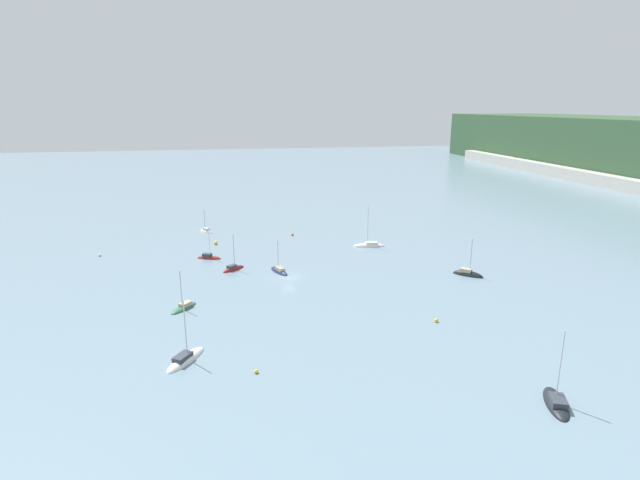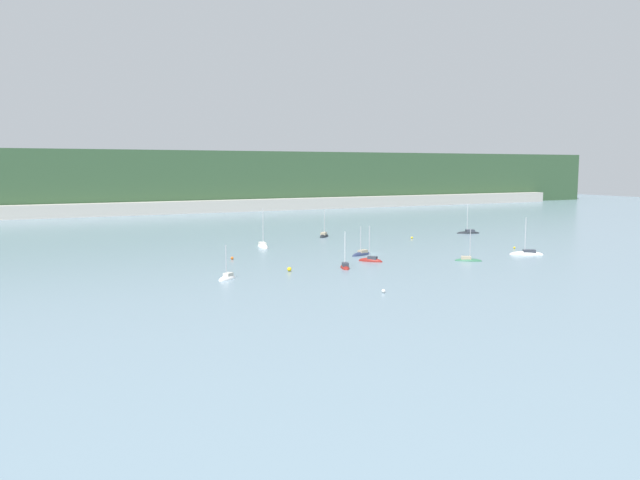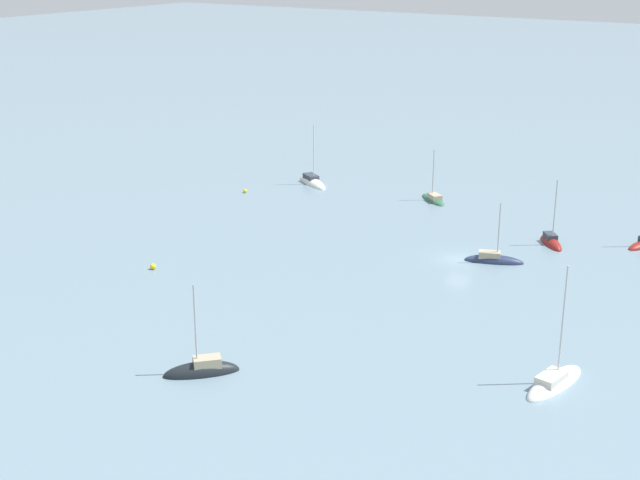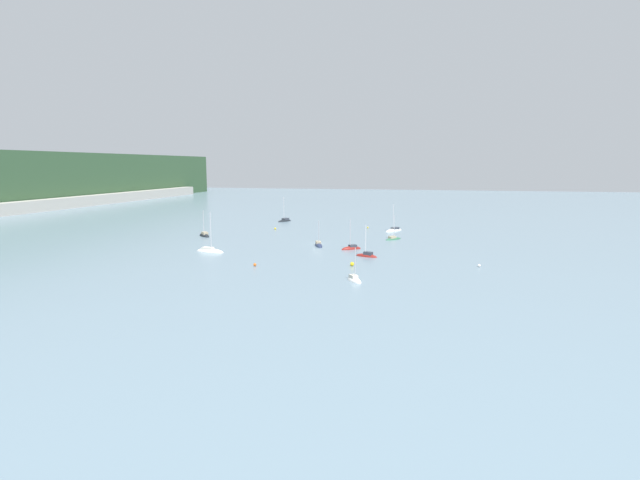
{
  "view_description": "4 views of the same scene",
  "coord_description": "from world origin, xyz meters",
  "px_view_note": "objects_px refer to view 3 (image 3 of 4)",
  "views": [
    {
      "loc": [
        92.31,
        -11.87,
        32.74
      ],
      "look_at": [
        -16.36,
        9.66,
        2.68
      ],
      "focal_mm": 28.0,
      "sensor_mm": 36.0,
      "label": 1
    },
    {
      "loc": [
        -74.78,
        -121.36,
        19.83
      ],
      "look_at": [
        -13.68,
        -1.04,
        3.95
      ],
      "focal_mm": 35.0,
      "sensor_mm": 36.0,
      "label": 2
    },
    {
      "loc": [
        -36.04,
        83.13,
        32.39
      ],
      "look_at": [
        13.61,
        6.35,
        1.54
      ],
      "focal_mm": 50.0,
      "sensor_mm": 36.0,
      "label": 3
    },
    {
      "loc": [
        -126.61,
        -30.66,
        20.65
      ],
      "look_at": [
        -15.5,
        -4.6,
        3.44
      ],
      "focal_mm": 28.0,
      "sensor_mm": 36.0,
      "label": 4
    }
  ],
  "objects_px": {
    "sailboat_3": "(493,261)",
    "sailboat_7": "(312,183)",
    "sailboat_1": "(554,384)",
    "mooring_buoy_2": "(153,266)",
    "sailboat_4": "(551,243)",
    "mooring_buoy_4": "(245,191)",
    "sailboat_6": "(202,372)",
    "sailboat_8": "(433,200)"
  },
  "relations": [
    {
      "from": "sailboat_8",
      "to": "mooring_buoy_4",
      "type": "distance_m",
      "value": 25.3
    },
    {
      "from": "sailboat_1",
      "to": "sailboat_4",
      "type": "xyz_separation_m",
      "value": [
        11.46,
        -32.43,
        0.01
      ]
    },
    {
      "from": "sailboat_4",
      "to": "mooring_buoy_2",
      "type": "xyz_separation_m",
      "value": [
        31.97,
        30.32,
        0.19
      ]
    },
    {
      "from": "sailboat_4",
      "to": "sailboat_8",
      "type": "relative_size",
      "value": 1.13
    },
    {
      "from": "sailboat_4",
      "to": "sailboat_7",
      "type": "xyz_separation_m",
      "value": [
        36.94,
        -7.34,
        -0.01
      ]
    },
    {
      "from": "sailboat_1",
      "to": "sailboat_7",
      "type": "height_order",
      "value": "sailboat_1"
    },
    {
      "from": "sailboat_8",
      "to": "mooring_buoy_2",
      "type": "bearing_deg",
      "value": 110.11
    },
    {
      "from": "sailboat_3",
      "to": "mooring_buoy_4",
      "type": "bearing_deg",
      "value": 148.08
    },
    {
      "from": "sailboat_1",
      "to": "mooring_buoy_4",
      "type": "height_order",
      "value": "sailboat_1"
    },
    {
      "from": "sailboat_3",
      "to": "mooring_buoy_4",
      "type": "xyz_separation_m",
      "value": [
        38.81,
        -7.44,
        0.16
      ]
    },
    {
      "from": "mooring_buoy_2",
      "to": "sailboat_8",
      "type": "bearing_deg",
      "value": -108.6
    },
    {
      "from": "sailboat_3",
      "to": "mooring_buoy_4",
      "type": "distance_m",
      "value": 39.52
    },
    {
      "from": "sailboat_6",
      "to": "mooring_buoy_2",
      "type": "relative_size",
      "value": 14.05
    },
    {
      "from": "sailboat_6",
      "to": "sailboat_7",
      "type": "bearing_deg",
      "value": -111.75
    },
    {
      "from": "sailboat_8",
      "to": "mooring_buoy_2",
      "type": "height_order",
      "value": "sailboat_8"
    },
    {
      "from": "sailboat_4",
      "to": "mooring_buoy_4",
      "type": "bearing_deg",
      "value": -126.25
    },
    {
      "from": "sailboat_3",
      "to": "sailboat_4",
      "type": "xyz_separation_m",
      "value": [
        -3.15,
        -9.07,
        0.01
      ]
    },
    {
      "from": "sailboat_4",
      "to": "sailboat_7",
      "type": "distance_m",
      "value": 37.66
    },
    {
      "from": "sailboat_6",
      "to": "sailboat_7",
      "type": "distance_m",
      "value": 58.33
    },
    {
      "from": "mooring_buoy_2",
      "to": "mooring_buoy_4",
      "type": "height_order",
      "value": "mooring_buoy_2"
    },
    {
      "from": "sailboat_3",
      "to": "mooring_buoy_4",
      "type": "relative_size",
      "value": 13.99
    },
    {
      "from": "sailboat_6",
      "to": "sailboat_1",
      "type": "bearing_deg",
      "value": 162.34
    },
    {
      "from": "sailboat_4",
      "to": "mooring_buoy_2",
      "type": "distance_m",
      "value": 44.07
    },
    {
      "from": "mooring_buoy_4",
      "to": "sailboat_3",
      "type": "bearing_deg",
      "value": 169.14
    },
    {
      "from": "sailboat_1",
      "to": "sailboat_3",
      "type": "distance_m",
      "value": 27.54
    },
    {
      "from": "sailboat_3",
      "to": "mooring_buoy_2",
      "type": "xyz_separation_m",
      "value": [
        28.83,
        21.25,
        0.2
      ]
    },
    {
      "from": "sailboat_1",
      "to": "mooring_buoy_2",
      "type": "distance_m",
      "value": 43.48
    },
    {
      "from": "mooring_buoy_4",
      "to": "sailboat_6",
      "type": "bearing_deg",
      "value": 123.78
    },
    {
      "from": "sailboat_3",
      "to": "sailboat_4",
      "type": "distance_m",
      "value": 9.6
    },
    {
      "from": "sailboat_3",
      "to": "sailboat_7",
      "type": "distance_m",
      "value": 37.57
    },
    {
      "from": "sailboat_6",
      "to": "mooring_buoy_2",
      "type": "bearing_deg",
      "value": -84.7
    },
    {
      "from": "sailboat_4",
      "to": "sailboat_3",
      "type": "bearing_deg",
      "value": -57.61
    },
    {
      "from": "sailboat_4",
      "to": "sailboat_7",
      "type": "height_order",
      "value": "sailboat_7"
    },
    {
      "from": "mooring_buoy_2",
      "to": "sailboat_4",
      "type": "bearing_deg",
      "value": -136.52
    },
    {
      "from": "sailboat_1",
      "to": "mooring_buoy_2",
      "type": "bearing_deg",
      "value": 97.08
    },
    {
      "from": "sailboat_6",
      "to": "mooring_buoy_4",
      "type": "relative_size",
      "value": 16.26
    },
    {
      "from": "sailboat_3",
      "to": "sailboat_8",
      "type": "height_order",
      "value": "sailboat_8"
    },
    {
      "from": "sailboat_7",
      "to": "mooring_buoy_2",
      "type": "relative_size",
      "value": 15.23
    },
    {
      "from": "mooring_buoy_2",
      "to": "sailboat_1",
      "type": "bearing_deg",
      "value": 177.22
    },
    {
      "from": "sailboat_8",
      "to": "mooring_buoy_4",
      "type": "bearing_deg",
      "value": 62.74
    },
    {
      "from": "sailboat_3",
      "to": "sailboat_6",
      "type": "height_order",
      "value": "sailboat_6"
    },
    {
      "from": "sailboat_8",
      "to": "sailboat_4",
      "type": "bearing_deg",
      "value": -165.99
    }
  ]
}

